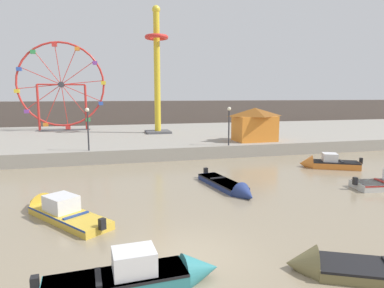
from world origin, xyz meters
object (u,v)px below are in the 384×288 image
object	(u,v)px
motorboat_navy_blue	(231,187)
motorboat_mustard_yellow	(55,209)
carnival_booth_orange_canopy	(255,124)
ferris_wheel_red_frame	(61,86)
motorboat_teal_painted	(143,276)
motorboat_orange_hull	(325,163)
promenade_lamp_far	(88,122)
promenade_lamp_near	(229,120)
drop_tower_yellow_tower	(157,70)
motorboat_olive_wood	(344,268)

from	to	relation	value
motorboat_navy_blue	motorboat_mustard_yellow	bearing A→B (deg)	-89.19
carnival_booth_orange_canopy	ferris_wheel_red_frame	bearing A→B (deg)	140.68
motorboat_teal_painted	carnival_booth_orange_canopy	size ratio (longest dim) A/B	1.25
motorboat_orange_hull	motorboat_navy_blue	bearing A→B (deg)	49.72
carnival_booth_orange_canopy	promenade_lamp_far	xyz separation A→B (m)	(-15.13, -1.85, 0.60)
motorboat_navy_blue	carnival_booth_orange_canopy	bearing A→B (deg)	139.86
carnival_booth_orange_canopy	promenade_lamp_near	xyz separation A→B (m)	(-3.41, -2.05, 0.59)
motorboat_mustard_yellow	promenade_lamp_far	world-z (taller)	promenade_lamp_far
motorboat_mustard_yellow	promenade_lamp_far	size ratio (longest dim) A/B	1.63
carnival_booth_orange_canopy	promenade_lamp_far	distance (m)	15.26
motorboat_orange_hull	ferris_wheel_red_frame	bearing A→B (deg)	-20.78
drop_tower_yellow_tower	carnival_booth_orange_canopy	bearing A→B (deg)	-49.09
motorboat_teal_painted	motorboat_orange_hull	size ratio (longest dim) A/B	1.19
motorboat_navy_blue	motorboat_teal_painted	bearing A→B (deg)	-44.55
motorboat_olive_wood	motorboat_navy_blue	world-z (taller)	motorboat_olive_wood
motorboat_teal_painted	carnival_booth_orange_canopy	xyz separation A→B (m)	(12.92, 20.31, 2.35)
ferris_wheel_red_frame	promenade_lamp_far	xyz separation A→B (m)	(3.71, -16.77, -3.16)
motorboat_navy_blue	drop_tower_yellow_tower	xyz separation A→B (m)	(-0.96, 20.89, 8.01)
motorboat_olive_wood	promenade_lamp_near	size ratio (longest dim) A/B	1.32
motorboat_olive_wood	promenade_lamp_near	world-z (taller)	promenade_lamp_near
motorboat_navy_blue	promenade_lamp_near	xyz separation A→B (m)	(3.53, 9.71, 3.11)
drop_tower_yellow_tower	promenade_lamp_far	distance (m)	14.02
motorboat_orange_hull	carnival_booth_orange_canopy	world-z (taller)	carnival_booth_orange_canopy
motorboat_olive_wood	carnival_booth_orange_canopy	bearing A→B (deg)	-81.83
motorboat_teal_painted	carnival_booth_orange_canopy	world-z (taller)	carnival_booth_orange_canopy
drop_tower_yellow_tower	promenade_lamp_near	distance (m)	13.00
motorboat_orange_hull	carnival_booth_orange_canopy	distance (m)	8.50
motorboat_mustard_yellow	motorboat_navy_blue	xyz separation A→B (m)	(9.22, 1.69, -0.09)
ferris_wheel_red_frame	drop_tower_yellow_tower	world-z (taller)	drop_tower_yellow_tower
motorboat_olive_wood	carnival_booth_orange_canopy	size ratio (longest dim) A/B	1.06
motorboat_mustard_yellow	motorboat_navy_blue	distance (m)	9.37
motorboat_navy_blue	promenade_lamp_far	size ratio (longest dim) A/B	1.65
motorboat_mustard_yellow	motorboat_orange_hull	size ratio (longest dim) A/B	1.26
carnival_booth_orange_canopy	promenade_lamp_far	bearing A→B (deg)	-173.97
motorboat_teal_painted	promenade_lamp_near	bearing A→B (deg)	59.03
motorboat_teal_painted	motorboat_navy_blue	xyz separation A→B (m)	(5.97, 8.55, -0.18)
motorboat_navy_blue	motorboat_orange_hull	distance (m)	9.89
motorboat_teal_painted	motorboat_navy_blue	size ratio (longest dim) A/B	0.93
motorboat_navy_blue	motorboat_orange_hull	world-z (taller)	motorboat_orange_hull
ferris_wheel_red_frame	promenade_lamp_far	bearing A→B (deg)	-77.53
carnival_booth_orange_canopy	promenade_lamp_near	bearing A→B (deg)	-149.88
motorboat_teal_painted	promenade_lamp_far	bearing A→B (deg)	93.39
drop_tower_yellow_tower	promenade_lamp_far	bearing A→B (deg)	-123.37
promenade_lamp_near	promenade_lamp_far	bearing A→B (deg)	179.02
motorboat_olive_wood	motorboat_navy_blue	distance (m)	9.37
ferris_wheel_red_frame	carnival_booth_orange_canopy	size ratio (longest dim) A/B	2.60
motorboat_teal_painted	motorboat_navy_blue	bearing A→B (deg)	51.59
carnival_booth_orange_canopy	promenade_lamp_near	distance (m)	4.02
motorboat_teal_painted	promenade_lamp_near	distance (m)	20.79
motorboat_olive_wood	motorboat_orange_hull	world-z (taller)	motorboat_orange_hull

